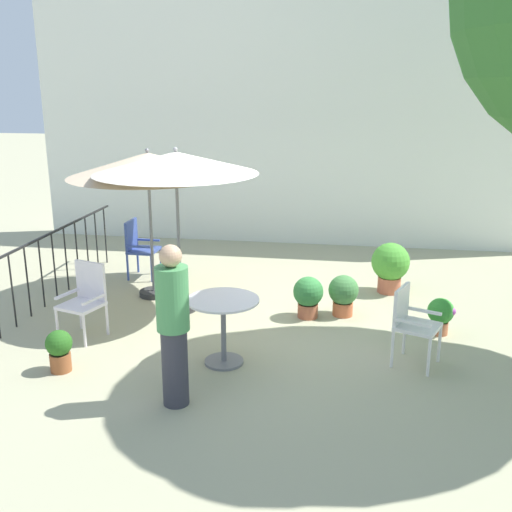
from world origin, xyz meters
TOP-DOWN VIEW (x-y plane):
  - ground_plane at (0.00, 0.00)m, footprint 60.00×60.00m
  - villa_facade at (0.00, 4.30)m, footprint 10.09×0.30m
  - terrace_railing at (-3.05, 0.00)m, footprint 0.03×4.87m
  - patio_umbrella_0 at (-1.07, 0.20)m, footprint 2.22×2.22m
  - patio_umbrella_1 at (-1.64, 0.71)m, footprint 2.30×2.30m
  - cafe_table_0 at (-0.11, -1.34)m, footprint 0.81×0.81m
  - patio_chair_0 at (1.98, -1.00)m, footprint 0.59×0.59m
  - patio_chair_1 at (-2.17, 1.56)m, footprint 0.45×0.49m
  - patio_chair_2 at (-1.99, -0.84)m, footprint 0.58×0.57m
  - potted_plant_0 at (2.44, -0.09)m, footprint 0.35×0.33m
  - potted_plant_1 at (1.88, 1.44)m, footprint 0.58×0.58m
  - potted_plant_2 at (0.73, 0.21)m, footprint 0.41×0.41m
  - potted_plant_3 at (1.20, 0.36)m, footprint 0.41×0.41m
  - potted_plant_4 at (-1.87, -1.83)m, footprint 0.29×0.29m
  - standing_person at (-0.39, -2.30)m, footprint 0.38×0.38m

SIDE VIEW (x-z plane):
  - ground_plane at x=0.00m, z-range 0.00..0.00m
  - potted_plant_4 at x=-1.87m, z-range 0.02..0.50m
  - potted_plant_0 at x=2.44m, z-range 0.03..0.51m
  - potted_plant_3 at x=1.20m, z-range 0.03..0.61m
  - potted_plant_2 at x=0.73m, z-range 0.03..0.61m
  - potted_plant_1 at x=1.88m, z-range 0.05..0.83m
  - patio_chair_2 at x=-1.99m, z-range 0.06..1.00m
  - patio_chair_0 at x=1.98m, z-range 0.08..0.98m
  - cafe_table_0 at x=-0.11m, z-range 0.16..0.93m
  - patio_chair_1 at x=-2.17m, z-range 0.07..1.03m
  - terrace_railing at x=-3.05m, z-range 0.18..1.19m
  - standing_person at x=-0.39m, z-range 0.02..1.67m
  - patio_umbrella_1 at x=-1.64m, z-range 0.86..3.07m
  - patio_umbrella_0 at x=-1.07m, z-range 0.91..3.20m
  - villa_facade at x=0.00m, z-range 0.00..5.03m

